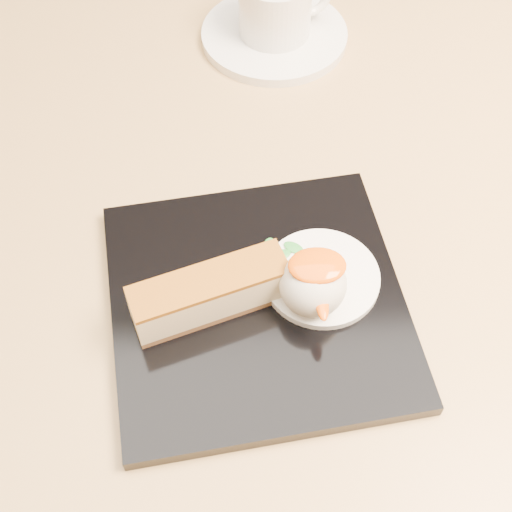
{
  "coord_description": "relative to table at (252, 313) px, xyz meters",
  "views": [
    {
      "loc": [
        -0.02,
        -0.37,
        1.19
      ],
      "look_at": [
        0.0,
        -0.07,
        0.76
      ],
      "focal_mm": 50.0,
      "sensor_mm": 36.0,
      "label": 1
    }
  ],
  "objects": [
    {
      "name": "mango_sauce",
      "position": [
        0.04,
        -0.09,
        0.21
      ],
      "size": [
        0.04,
        0.03,
        0.01
      ],
      "primitive_type": "ellipsoid",
      "color": "#FF5D08",
      "rests_on": "ice_cream_scoop"
    },
    {
      "name": "saucer",
      "position": [
        0.04,
        0.24,
        0.16
      ],
      "size": [
        0.15,
        0.15,
        0.01
      ],
      "primitive_type": "cylinder",
      "color": "white",
      "rests_on": "table"
    },
    {
      "name": "cream_smear",
      "position": [
        0.05,
        -0.07,
        0.17
      ],
      "size": [
        0.09,
        0.09,
        0.01
      ],
      "primitive_type": "cylinder",
      "color": "white",
      "rests_on": "dessert_plate"
    },
    {
      "name": "table",
      "position": [
        0.0,
        0.0,
        0.0
      ],
      "size": [
        0.8,
        0.8,
        0.72
      ],
      "color": "black",
      "rests_on": "ground"
    },
    {
      "name": "coffee_cup",
      "position": [
        0.04,
        0.24,
        0.2
      ],
      "size": [
        0.1,
        0.07,
        0.06
      ],
      "rotation": [
        0.0,
        0.0,
        0.29
      ],
      "color": "white",
      "rests_on": "saucer"
    },
    {
      "name": "dessert_plate",
      "position": [
        0.0,
        -0.09,
        0.16
      ],
      "size": [
        0.25,
        0.25,
        0.01
      ],
      "primitive_type": "cube",
      "rotation": [
        0.0,
        0.0,
        0.13
      ],
      "color": "black",
      "rests_on": "table"
    },
    {
      "name": "ice_cream_scoop",
      "position": [
        0.04,
        -0.09,
        0.19
      ],
      "size": [
        0.05,
        0.05,
        0.05
      ],
      "primitive_type": "sphere",
      "color": "white",
      "rests_on": "cream_smear"
    },
    {
      "name": "cheesecake",
      "position": [
        -0.03,
        -0.09,
        0.19
      ],
      "size": [
        0.12,
        0.07,
        0.04
      ],
      "rotation": [
        0.0,
        0.0,
        0.32
      ],
      "color": "brown",
      "rests_on": "dessert_plate"
    },
    {
      "name": "ground",
      "position": [
        0.0,
        0.0,
        -0.56
      ],
      "size": [
        5.0,
        5.0,
        0.0
      ],
      "primitive_type": "plane",
      "color": "brown",
      "rests_on": "ground"
    },
    {
      "name": "mint_sprig",
      "position": [
        0.02,
        -0.05,
        0.17
      ],
      "size": [
        0.04,
        0.03,
        0.0
      ],
      "color": "green",
      "rests_on": "cream_smear"
    }
  ]
}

